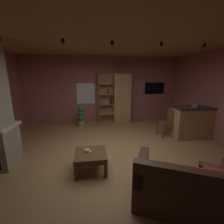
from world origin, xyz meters
TOP-DOWN VIEW (x-y plane):
  - floor at (0.00, 0.00)m, footprint 6.54×6.08m
  - wall_back at (0.00, 3.07)m, footprint 6.66×0.06m
  - ceiling at (0.00, 0.00)m, footprint 6.54×6.08m
  - window_pane_back at (-0.74, 3.04)m, footprint 0.76×0.01m
  - bookshelf_cabinet at (0.68, 2.80)m, footprint 1.35×0.41m
  - kitchen_bar_counter at (2.82, 0.81)m, footprint 1.56×0.58m
  - tissue_box at (2.65, 0.76)m, footprint 0.16×0.16m
  - leather_couch at (0.84, -1.67)m, footprint 1.70×1.44m
  - coffee_table at (-0.59, -0.54)m, footprint 0.65×0.64m
  - table_book_0 at (-0.64, -0.49)m, footprint 0.16×0.14m
  - table_book_1 at (-0.67, -0.48)m, footprint 0.13×0.13m
  - dining_chair at (1.97, 1.04)m, footprint 0.45×0.45m
  - potted_floor_plant at (-0.94, 2.43)m, footprint 0.29×0.31m
  - wall_mounted_tv at (2.29, 3.01)m, footprint 0.87×0.06m
  - track_light_spot_1 at (-1.09, 0.12)m, footprint 0.07×0.07m
  - track_light_spot_2 at (-0.03, 0.16)m, footprint 0.07×0.07m
  - track_light_spot_3 at (1.12, 0.12)m, footprint 0.07×0.07m
  - track_light_spot_4 at (2.21, 0.10)m, footprint 0.07×0.07m

SIDE VIEW (x-z plane):
  - floor at x=0.00m, z-range -0.02..0.00m
  - leather_couch at x=0.84m, z-range -0.12..0.72m
  - coffee_table at x=-0.59m, z-range 0.12..0.54m
  - table_book_0 at x=-0.64m, z-range 0.41..0.43m
  - potted_floor_plant at x=-0.94m, z-range 0.01..0.88m
  - table_book_1 at x=-0.67m, z-range 0.43..0.46m
  - kitchen_bar_counter at x=2.82m, z-range 0.00..1.03m
  - dining_chair at x=1.97m, z-range 0.07..0.99m
  - bookshelf_cabinet at x=0.68m, z-range -0.01..2.07m
  - tissue_box at x=2.65m, z-range 1.02..1.13m
  - window_pane_back at x=-0.74m, z-range 0.83..1.69m
  - wall_back at x=0.00m, z-range 0.00..2.77m
  - wall_mounted_tv at x=2.29m, z-range 1.21..1.70m
  - track_light_spot_1 at x=-1.09m, z-range 2.66..2.75m
  - track_light_spot_2 at x=-0.03m, z-range 2.66..2.75m
  - track_light_spot_3 at x=1.12m, z-range 2.66..2.75m
  - track_light_spot_4 at x=2.21m, z-range 2.66..2.75m
  - ceiling at x=0.00m, z-range 2.77..2.79m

